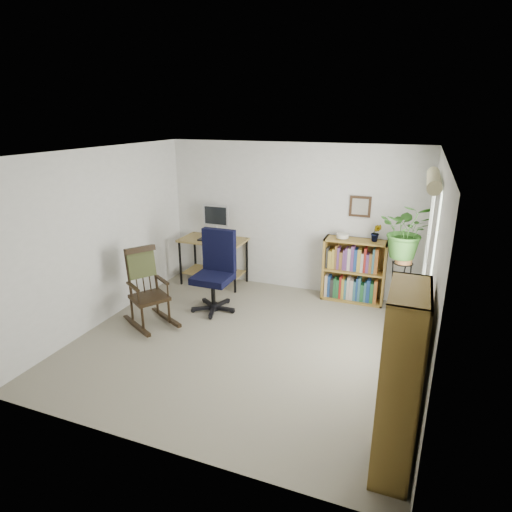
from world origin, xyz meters
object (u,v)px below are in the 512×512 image
at_px(rocking_chair, 149,287).
at_px(tall_bookshelf, 400,383).
at_px(low_bookshelf, 354,271).
at_px(office_chair, 212,272).
at_px(desk, 214,261).

height_order(rocking_chair, tall_bookshelf, tall_bookshelf).
distance_m(low_bookshelf, tall_bookshelf, 3.38).
bearing_deg(low_bookshelf, office_chair, -149.47).
height_order(desk, low_bookshelf, low_bookshelf).
bearing_deg(low_bookshelf, rocking_chair, -143.88).
distance_m(rocking_chair, low_bookshelf, 3.10).
relative_size(desk, tall_bookshelf, 0.69).
height_order(office_chair, low_bookshelf, office_chair).
bearing_deg(rocking_chair, low_bookshelf, -20.76).
height_order(low_bookshelf, tall_bookshelf, tall_bookshelf).
distance_m(desk, rocking_chair, 1.72).
bearing_deg(rocking_chair, desk, 28.35).
bearing_deg(office_chair, tall_bookshelf, -38.51).
bearing_deg(office_chair, rocking_chair, -131.11).
xyz_separation_m(office_chair, tall_bookshelf, (2.72, -2.15, 0.19)).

